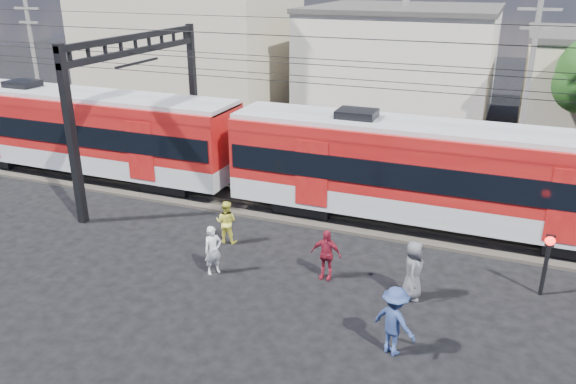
# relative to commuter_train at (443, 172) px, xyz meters

# --- Properties ---
(ground) EXTENTS (120.00, 120.00, 0.00)m
(ground) POSITION_rel_commuter_train_xyz_m (-3.35, -8.00, -2.40)
(ground) COLOR black
(ground) RESTS_ON ground
(track_bed) EXTENTS (70.00, 3.40, 0.12)m
(track_bed) POSITION_rel_commuter_train_xyz_m (-3.35, 0.00, -2.34)
(track_bed) COLOR #2D2823
(track_bed) RESTS_ON ground
(rail_near) EXTENTS (70.00, 0.12, 0.12)m
(rail_near) POSITION_rel_commuter_train_xyz_m (-3.35, -0.75, -2.22)
(rail_near) COLOR #59544C
(rail_near) RESTS_ON track_bed
(rail_far) EXTENTS (70.00, 0.12, 0.12)m
(rail_far) POSITION_rel_commuter_train_xyz_m (-3.35, 0.75, -2.22)
(rail_far) COLOR #59544C
(rail_far) RESTS_ON track_bed
(commuter_train) EXTENTS (50.30, 3.08, 4.17)m
(commuter_train) POSITION_rel_commuter_train_xyz_m (0.00, 0.00, 0.00)
(commuter_train) COLOR black
(commuter_train) RESTS_ON ground
(catenary) EXTENTS (70.00, 9.30, 7.52)m
(catenary) POSITION_rel_commuter_train_xyz_m (-12.00, -0.00, 2.73)
(catenary) COLOR black
(catenary) RESTS_ON ground
(building_west) EXTENTS (14.28, 10.20, 9.30)m
(building_west) POSITION_rel_commuter_train_xyz_m (-20.35, 16.00, 2.25)
(building_west) COLOR #BEB291
(building_west) RESTS_ON ground
(building_midwest) EXTENTS (12.24, 12.24, 7.30)m
(building_midwest) POSITION_rel_commuter_train_xyz_m (-5.35, 19.00, 1.25)
(building_midwest) COLOR beige
(building_midwest) RESTS_ON ground
(utility_pole_mid) EXTENTS (1.80, 0.24, 8.50)m
(utility_pole_mid) POSITION_rel_commuter_train_xyz_m (2.65, 7.00, 2.13)
(utility_pole_mid) COLOR slate
(utility_pole_mid) RESTS_ON ground
(utility_pole_west) EXTENTS (1.80, 0.24, 8.00)m
(utility_pole_west) POSITION_rel_commuter_train_xyz_m (-25.35, 6.00, 1.88)
(utility_pole_west) COLOR slate
(utility_pole_west) RESTS_ON ground
(pedestrian_a) EXTENTS (0.69, 0.73, 1.68)m
(pedestrian_a) POSITION_rel_commuter_train_xyz_m (-6.46, -6.19, -1.56)
(pedestrian_a) COLOR silver
(pedestrian_a) RESTS_ON ground
(pedestrian_b) EXTENTS (0.86, 0.71, 1.63)m
(pedestrian_b) POSITION_rel_commuter_train_xyz_m (-7.13, -3.97, -1.59)
(pedestrian_b) COLOR #E3DD47
(pedestrian_b) RESTS_ON ground
(pedestrian_c) EXTENTS (1.44, 1.18, 1.94)m
(pedestrian_c) POSITION_rel_commuter_train_xyz_m (-0.03, -8.17, -1.43)
(pedestrian_c) COLOR navy
(pedestrian_c) RESTS_ON ground
(pedestrian_d) EXTENTS (1.01, 0.42, 1.73)m
(pedestrian_d) POSITION_rel_commuter_train_xyz_m (-2.89, -5.12, -1.54)
(pedestrian_d) COLOR maroon
(pedestrian_d) RESTS_ON ground
(pedestrian_e) EXTENTS (0.67, 0.97, 1.92)m
(pedestrian_e) POSITION_rel_commuter_train_xyz_m (-0.05, -5.30, -1.44)
(pedestrian_e) COLOR #4D4D52
(pedestrian_e) RESTS_ON ground
(crossing_signal) EXTENTS (0.30, 0.30, 2.06)m
(crossing_signal) POSITION_rel_commuter_train_xyz_m (3.67, -3.62, -0.97)
(crossing_signal) COLOR black
(crossing_signal) RESTS_ON ground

